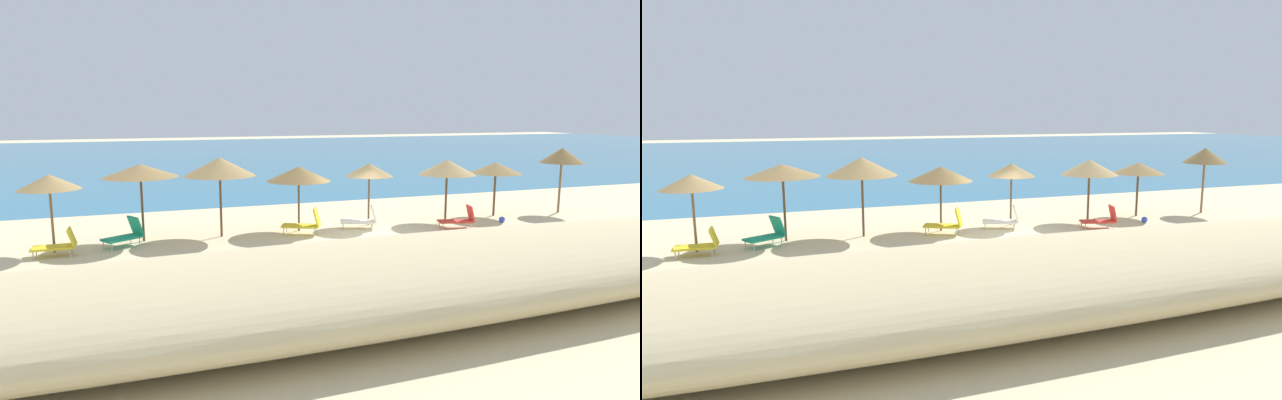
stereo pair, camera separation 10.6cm
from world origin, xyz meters
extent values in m
plane|color=beige|center=(0.00, 0.00, 0.00)|extent=(160.00, 160.00, 0.00)
cube|color=teal|center=(0.00, 39.65, 0.00)|extent=(160.00, 63.64, 0.01)
ellipsoid|color=#C9B586|center=(-3.14, -7.37, 0.83)|extent=(42.93, 5.87, 1.65)
cylinder|color=brown|center=(-10.52, 1.32, 1.14)|extent=(0.08, 0.08, 2.27)
cone|color=#9E7F4C|center=(-10.52, 1.32, 2.37)|extent=(1.98, 1.98, 0.50)
cylinder|color=brown|center=(-7.66, 1.98, 1.24)|extent=(0.09, 0.09, 2.49)
cone|color=olive|center=(-7.66, 1.98, 2.57)|extent=(2.65, 2.65, 0.46)
cylinder|color=brown|center=(-4.88, 1.79, 1.22)|extent=(0.09, 0.09, 2.45)
cone|color=#9E7F4C|center=(-4.88, 1.79, 2.64)|extent=(2.64, 2.64, 0.69)
cylinder|color=brown|center=(-1.84, 1.75, 1.06)|extent=(0.07, 0.07, 2.13)
cone|color=olive|center=(-1.84, 1.75, 2.26)|extent=(2.51, 2.51, 0.56)
cylinder|color=brown|center=(1.21, 1.86, 1.09)|extent=(0.08, 0.08, 2.18)
cone|color=#9E7F4C|center=(1.21, 1.86, 2.29)|extent=(1.94, 1.94, 0.53)
cylinder|color=brown|center=(4.55, 1.34, 1.08)|extent=(0.09, 0.09, 2.17)
cone|color=tan|center=(4.55, 1.34, 2.34)|extent=(2.38, 2.38, 0.64)
cylinder|color=brown|center=(7.38, 1.83, 1.03)|extent=(0.10, 0.10, 2.06)
cone|color=olive|center=(7.38, 1.83, 2.16)|extent=(2.24, 2.24, 0.49)
cylinder|color=brown|center=(10.69, 1.45, 1.23)|extent=(0.10, 0.10, 2.46)
cone|color=olive|center=(10.69, 1.45, 2.65)|extent=(1.95, 1.95, 0.69)
cube|color=white|center=(0.51, 1.37, 0.28)|extent=(1.52, 1.13, 0.07)
cube|color=white|center=(1.10, 1.14, 0.60)|extent=(0.47, 0.71, 0.64)
cylinder|color=silver|center=(0.07, 1.85, 0.12)|extent=(0.04, 0.04, 0.24)
cylinder|color=silver|center=(-0.14, 1.32, 0.12)|extent=(0.04, 0.04, 0.24)
cylinder|color=silver|center=(1.15, 1.43, 0.12)|extent=(0.04, 0.04, 0.24)
cylinder|color=silver|center=(0.94, 0.89, 0.12)|extent=(0.04, 0.04, 0.24)
cube|color=red|center=(4.22, 0.09, 0.28)|extent=(1.43, 0.87, 0.07)
cube|color=red|center=(4.82, -0.06, 0.61)|extent=(0.34, 0.60, 0.64)
cylinder|color=silver|center=(3.73, 0.47, 0.12)|extent=(0.04, 0.04, 0.25)
cylinder|color=silver|center=(3.61, 0.00, 0.12)|extent=(0.04, 0.04, 0.25)
cylinder|color=silver|center=(4.83, 0.19, 0.12)|extent=(0.04, 0.04, 0.25)
cylinder|color=silver|center=(4.71, -0.28, 0.12)|extent=(0.04, 0.04, 0.25)
cube|color=yellow|center=(-10.49, 0.77, 0.30)|extent=(1.27, 0.68, 0.07)
cube|color=yellow|center=(-9.90, 0.76, 0.60)|extent=(0.25, 0.67, 0.60)
cylinder|color=silver|center=(-11.03, 1.06, 0.13)|extent=(0.04, 0.04, 0.26)
cylinder|color=silver|center=(-11.04, 0.49, 0.13)|extent=(0.04, 0.04, 0.26)
cylinder|color=silver|center=(-9.95, 1.04, 0.13)|extent=(0.04, 0.04, 0.26)
cylinder|color=silver|center=(-9.96, 0.48, 0.13)|extent=(0.04, 0.04, 0.26)
cube|color=#199972|center=(-8.41, 1.30, 0.31)|extent=(1.39, 1.20, 0.07)
cube|color=#199972|center=(-7.92, 1.59, 0.67)|extent=(0.58, 0.72, 0.69)
cylinder|color=silver|center=(-9.00, 1.28, 0.14)|extent=(0.04, 0.04, 0.28)
cylinder|color=silver|center=(-8.71, 0.79, 0.14)|extent=(0.04, 0.04, 0.28)
cylinder|color=silver|center=(-8.11, 1.81, 0.14)|extent=(0.04, 0.04, 0.28)
cylinder|color=silver|center=(-7.82, 1.32, 0.14)|extent=(0.04, 0.04, 0.28)
cube|color=yellow|center=(-1.99, 1.10, 0.33)|extent=(1.51, 1.17, 0.07)
cube|color=yellow|center=(-1.41, 0.81, 0.68)|extent=(0.49, 0.66, 0.69)
cylinder|color=silver|center=(-2.40, 1.60, 0.15)|extent=(0.04, 0.04, 0.30)
cylinder|color=silver|center=(-2.63, 1.13, 0.15)|extent=(0.04, 0.04, 0.30)
cylinder|color=silver|center=(-1.35, 1.08, 0.15)|extent=(0.04, 0.04, 0.30)
cylinder|color=silver|center=(-1.59, 0.60, 0.15)|extent=(0.04, 0.04, 0.30)
sphere|color=blue|center=(6.73, 0.40, 0.13)|extent=(0.25, 0.25, 0.25)
cube|color=blue|center=(-1.71, -2.88, 0.20)|extent=(0.45, 0.61, 0.40)
camera|label=1|loc=(-7.95, -18.07, 4.66)|focal=30.20mm
camera|label=2|loc=(-7.85, -18.11, 4.66)|focal=30.20mm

